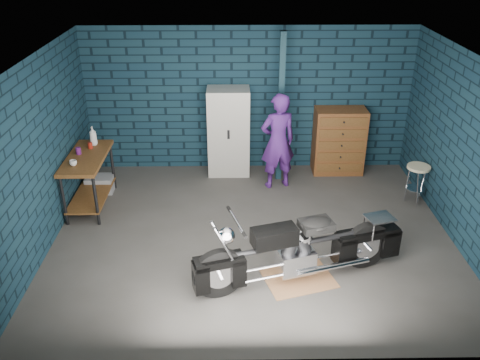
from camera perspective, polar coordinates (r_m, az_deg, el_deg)
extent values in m
plane|color=#44423F|center=(7.84, 1.45, -6.18)|extent=(6.00, 6.00, 0.00)
cube|color=#102837|center=(9.53, 0.96, 8.98)|extent=(6.00, 0.02, 2.70)
cube|color=#102837|center=(7.68, -21.44, 2.54)|extent=(0.02, 5.00, 2.70)
cube|color=#102837|center=(7.91, 23.87, 2.77)|extent=(0.02, 5.00, 2.70)
cube|color=white|center=(6.76, 1.71, 13.40)|extent=(6.00, 5.00, 0.02)
cube|color=#112B36|center=(9.04, 4.58, 7.91)|extent=(0.10, 0.10, 2.70)
cube|color=brown|center=(8.78, -16.54, -0.11)|extent=(0.60, 1.40, 0.91)
cube|color=brown|center=(7.00, 6.62, -10.93)|extent=(1.05, 0.90, 0.01)
imported|color=#4D2078|center=(8.93, 4.27, 4.34)|extent=(0.72, 0.58, 1.73)
cube|color=gray|center=(9.34, -15.44, -0.42)|extent=(0.47, 0.33, 0.29)
cube|color=beige|center=(9.45, -1.29, 5.42)|extent=(0.77, 0.55, 1.64)
cube|color=brown|center=(9.73, 11.04, 4.29)|extent=(0.93, 0.52, 1.24)
imported|color=beige|center=(8.29, -18.22, 1.83)|extent=(0.15, 0.15, 0.09)
cylinder|color=#5E1A69|center=(8.68, -17.70, 3.14)|extent=(0.09, 0.09, 0.11)
cylinder|color=maroon|center=(8.85, -16.47, 3.75)|extent=(0.08, 0.08, 0.10)
imported|color=gray|center=(8.94, -16.18, 4.80)|extent=(0.13, 0.13, 0.33)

